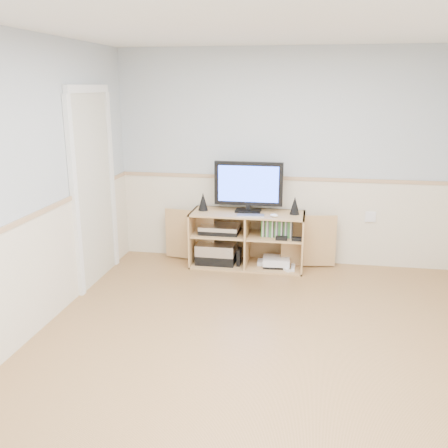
{
  "coord_description": "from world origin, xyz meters",
  "views": [
    {
      "loc": [
        0.3,
        -3.59,
        2.07
      ],
      "look_at": [
        -0.55,
        1.2,
        0.72
      ],
      "focal_mm": 40.0,
      "sensor_mm": 36.0,
      "label": 1
    }
  ],
  "objects_px": {
    "media_cabinet": "(248,237)",
    "game_consoles": "(275,262)",
    "keyboard": "(250,215)",
    "monitor": "(248,185)"
  },
  "relations": [
    {
      "from": "media_cabinet",
      "to": "game_consoles",
      "type": "height_order",
      "value": "media_cabinet"
    },
    {
      "from": "keyboard",
      "to": "game_consoles",
      "type": "distance_m",
      "value": 0.66
    },
    {
      "from": "media_cabinet",
      "to": "game_consoles",
      "type": "xyz_separation_m",
      "value": [
        0.34,
        -0.07,
        -0.26
      ]
    },
    {
      "from": "monitor",
      "to": "game_consoles",
      "type": "bearing_deg",
      "value": -10.18
    },
    {
      "from": "game_consoles",
      "to": "monitor",
      "type": "bearing_deg",
      "value": 169.82
    },
    {
      "from": "media_cabinet",
      "to": "game_consoles",
      "type": "bearing_deg",
      "value": -11.69
    },
    {
      "from": "keyboard",
      "to": "game_consoles",
      "type": "relative_size",
      "value": 0.69
    },
    {
      "from": "media_cabinet",
      "to": "game_consoles",
      "type": "relative_size",
      "value": 4.55
    },
    {
      "from": "media_cabinet",
      "to": "game_consoles",
      "type": "distance_m",
      "value": 0.43
    },
    {
      "from": "monitor",
      "to": "game_consoles",
      "type": "relative_size",
      "value": 1.75
    }
  ]
}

